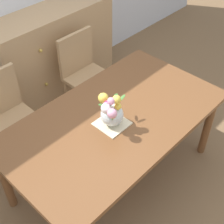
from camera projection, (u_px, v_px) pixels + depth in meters
ground_plane at (114, 175)px, 2.92m from camera, size 12.00×12.00×0.00m
dining_table at (114, 125)px, 2.49m from camera, size 1.75×0.99×0.72m
chair_left at (8, 115)px, 2.76m from camera, size 0.42×0.42×0.90m
chair_right at (84, 71)px, 3.24m from camera, size 0.42×0.42×0.90m
dresser at (54, 54)px, 3.50m from camera, size 1.40×0.47×1.00m
placemat at (112, 124)px, 2.38m from camera, size 0.22×0.22×0.01m
flower_vase at (111, 112)px, 2.29m from camera, size 0.25×0.24×0.28m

